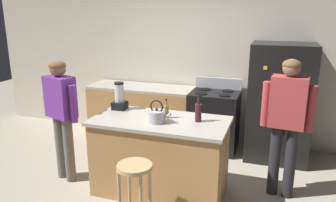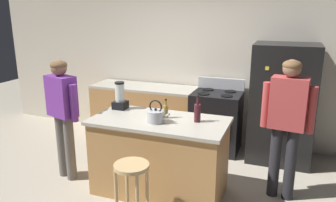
{
  "view_description": "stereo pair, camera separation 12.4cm",
  "coord_description": "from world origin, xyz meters",
  "px_view_note": "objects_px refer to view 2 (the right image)",
  "views": [
    {
      "loc": [
        1.28,
        -3.49,
        2.21
      ],
      "look_at": [
        0.0,
        0.3,
        1.1
      ],
      "focal_mm": 35.33,
      "sensor_mm": 36.0,
      "label": 1
    },
    {
      "loc": [
        1.4,
        -3.45,
        2.21
      ],
      "look_at": [
        0.0,
        0.3,
        1.1
      ],
      "focal_mm": 35.33,
      "sensor_mm": 36.0,
      "label": 2
    }
  ],
  "objects_px": {
    "person_by_sink_right": "(287,117)",
    "tea_kettle": "(156,116)",
    "refrigerator": "(282,104)",
    "bar_stool": "(132,179)",
    "kitchen_island": "(159,156)",
    "blender_appliance": "(120,97)",
    "stove_range": "(216,121)",
    "bottle_wine": "(197,112)",
    "bottle_vinegar": "(166,111)",
    "person_by_island_left": "(62,109)"
  },
  "relations": [
    {
      "from": "person_by_sink_right",
      "to": "tea_kettle",
      "type": "xyz_separation_m",
      "value": [
        -1.42,
        -0.51,
        0.01
      ]
    },
    {
      "from": "refrigerator",
      "to": "bar_stool",
      "type": "height_order",
      "value": "refrigerator"
    },
    {
      "from": "person_by_sink_right",
      "to": "bar_stool",
      "type": "bearing_deg",
      "value": -141.13
    },
    {
      "from": "kitchen_island",
      "to": "blender_appliance",
      "type": "relative_size",
      "value": 4.53
    },
    {
      "from": "stove_range",
      "to": "bottle_wine",
      "type": "height_order",
      "value": "bottle_wine"
    },
    {
      "from": "blender_appliance",
      "to": "bottle_wine",
      "type": "height_order",
      "value": "blender_appliance"
    },
    {
      "from": "bottle_wine",
      "to": "tea_kettle",
      "type": "xyz_separation_m",
      "value": [
        -0.44,
        -0.19,
        -0.04
      ]
    },
    {
      "from": "bar_stool",
      "to": "bottle_vinegar",
      "type": "xyz_separation_m",
      "value": [
        0.06,
        0.83,
        0.49
      ]
    },
    {
      "from": "stove_range",
      "to": "bottle_wine",
      "type": "distance_m",
      "value": 1.56
    },
    {
      "from": "kitchen_island",
      "to": "blender_appliance",
      "type": "xyz_separation_m",
      "value": [
        -0.64,
        0.23,
        0.63
      ]
    },
    {
      "from": "kitchen_island",
      "to": "stove_range",
      "type": "xyz_separation_m",
      "value": [
        0.37,
        1.52,
        0.01
      ]
    },
    {
      "from": "person_by_sink_right",
      "to": "bottle_vinegar",
      "type": "height_order",
      "value": "person_by_sink_right"
    },
    {
      "from": "person_by_sink_right",
      "to": "blender_appliance",
      "type": "height_order",
      "value": "person_by_sink_right"
    },
    {
      "from": "tea_kettle",
      "to": "person_by_island_left",
      "type": "bearing_deg",
      "value": 179.4
    },
    {
      "from": "blender_appliance",
      "to": "bottle_vinegar",
      "type": "height_order",
      "value": "blender_appliance"
    },
    {
      "from": "stove_range",
      "to": "bottle_vinegar",
      "type": "relative_size",
      "value": 4.8
    },
    {
      "from": "person_by_sink_right",
      "to": "bottle_wine",
      "type": "xyz_separation_m",
      "value": [
        -0.98,
        -0.32,
        0.05
      ]
    },
    {
      "from": "stove_range",
      "to": "tea_kettle",
      "type": "height_order",
      "value": "tea_kettle"
    },
    {
      "from": "bar_stool",
      "to": "blender_appliance",
      "type": "distance_m",
      "value": 1.3
    },
    {
      "from": "bar_stool",
      "to": "refrigerator",
      "type": "bearing_deg",
      "value": 59.07
    },
    {
      "from": "refrigerator",
      "to": "bottle_vinegar",
      "type": "distance_m",
      "value": 1.92
    },
    {
      "from": "stove_range",
      "to": "bottle_vinegar",
      "type": "bearing_deg",
      "value": -102.36
    },
    {
      "from": "person_by_island_left",
      "to": "tea_kettle",
      "type": "distance_m",
      "value": 1.32
    },
    {
      "from": "stove_range",
      "to": "kitchen_island",
      "type": "bearing_deg",
      "value": -103.54
    },
    {
      "from": "bottle_wine",
      "to": "tea_kettle",
      "type": "relative_size",
      "value": 1.15
    },
    {
      "from": "stove_range",
      "to": "bar_stool",
      "type": "relative_size",
      "value": 1.58
    },
    {
      "from": "kitchen_island",
      "to": "stove_range",
      "type": "distance_m",
      "value": 1.57
    },
    {
      "from": "refrigerator",
      "to": "bottle_vinegar",
      "type": "xyz_separation_m",
      "value": [
        -1.29,
        -1.42,
        0.16
      ]
    },
    {
      "from": "person_by_island_left",
      "to": "person_by_sink_right",
      "type": "xyz_separation_m",
      "value": [
        2.74,
        0.49,
        0.05
      ]
    },
    {
      "from": "stove_range",
      "to": "person_by_island_left",
      "type": "relative_size",
      "value": 0.71
    },
    {
      "from": "person_by_sink_right",
      "to": "bar_stool",
      "type": "xyz_separation_m",
      "value": [
        -1.43,
        -1.15,
        -0.47
      ]
    },
    {
      "from": "blender_appliance",
      "to": "bottle_wine",
      "type": "bearing_deg",
      "value": -8.06
    },
    {
      "from": "kitchen_island",
      "to": "person_by_sink_right",
      "type": "bearing_deg",
      "value": 15.77
    },
    {
      "from": "person_by_island_left",
      "to": "blender_appliance",
      "type": "relative_size",
      "value": 4.47
    },
    {
      "from": "refrigerator",
      "to": "bottle_vinegar",
      "type": "height_order",
      "value": "refrigerator"
    },
    {
      "from": "refrigerator",
      "to": "person_by_sink_right",
      "type": "distance_m",
      "value": 1.11
    },
    {
      "from": "kitchen_island",
      "to": "stove_range",
      "type": "relative_size",
      "value": 1.44
    },
    {
      "from": "stove_range",
      "to": "bottle_vinegar",
      "type": "distance_m",
      "value": 1.57
    },
    {
      "from": "kitchen_island",
      "to": "bar_stool",
      "type": "bearing_deg",
      "value": -90.32
    },
    {
      "from": "kitchen_island",
      "to": "tea_kettle",
      "type": "xyz_separation_m",
      "value": [
        0.0,
        -0.1,
        0.55
      ]
    },
    {
      "from": "person_by_island_left",
      "to": "blender_appliance",
      "type": "xyz_separation_m",
      "value": [
        0.67,
        0.33,
        0.13
      ]
    },
    {
      "from": "refrigerator",
      "to": "bottle_wine",
      "type": "xyz_separation_m",
      "value": [
        -0.9,
        -1.42,
        0.19
      ]
    },
    {
      "from": "refrigerator",
      "to": "bottle_wine",
      "type": "height_order",
      "value": "refrigerator"
    },
    {
      "from": "person_by_sink_right",
      "to": "blender_appliance",
      "type": "distance_m",
      "value": 2.07
    },
    {
      "from": "person_by_sink_right",
      "to": "person_by_island_left",
      "type": "bearing_deg",
      "value": -169.8
    },
    {
      "from": "person_by_island_left",
      "to": "person_by_sink_right",
      "type": "relative_size",
      "value": 0.95
    },
    {
      "from": "bar_stool",
      "to": "tea_kettle",
      "type": "xyz_separation_m",
      "value": [
        0.01,
        0.64,
        0.48
      ]
    },
    {
      "from": "person_by_sink_right",
      "to": "tea_kettle",
      "type": "relative_size",
      "value": 6.12
    },
    {
      "from": "bar_stool",
      "to": "kitchen_island",
      "type": "bearing_deg",
      "value": 89.68
    },
    {
      "from": "kitchen_island",
      "to": "blender_appliance",
      "type": "distance_m",
      "value": 0.93
    }
  ]
}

